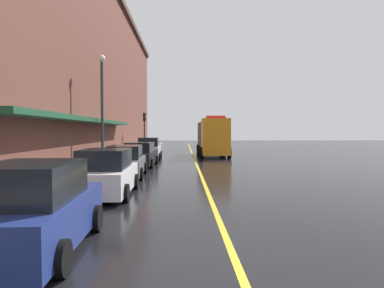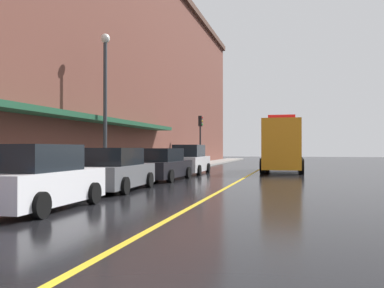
{
  "view_description": "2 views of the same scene",
  "coord_description": "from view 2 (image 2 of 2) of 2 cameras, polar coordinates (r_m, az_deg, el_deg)",
  "views": [
    {
      "loc": [
        -0.98,
        -6.09,
        2.44
      ],
      "look_at": [
        -0.27,
        21.3,
        1.39
      ],
      "focal_mm": 32.32,
      "sensor_mm": 36.0,
      "label": 1
    },
    {
      "loc": [
        2.93,
        -3.14,
        1.66
      ],
      "look_at": [
        -2.4,
        18.1,
        1.87
      ],
      "focal_mm": 39.71,
      "sensor_mm": 36.0,
      "label": 2
    }
  ],
  "objects": [
    {
      "name": "parking_meter_1",
      "position": [
        15.51,
        -18.2,
        -2.74
      ],
      "size": [
        0.14,
        0.18,
        1.33
      ],
      "color": "#4C4C51",
      "rests_on": "sidewalk_left"
    },
    {
      "name": "ground_plane",
      "position": [
        28.34,
        8.15,
        -3.91
      ],
      "size": [
        112.0,
        112.0,
        0.0
      ],
      "primitive_type": "plane",
      "color": "black"
    },
    {
      "name": "parked_car_2",
      "position": [
        16.88,
        -10.23,
        -3.51
      ],
      "size": [
        2.14,
        4.7,
        1.67
      ],
      "rotation": [
        0.0,
        0.0,
        1.61
      ],
      "color": "#595B60",
      "rests_on": "ground"
    },
    {
      "name": "traffic_light_near",
      "position": [
        36.69,
        1.14,
        1.78
      ],
      "size": [
        0.38,
        0.36,
        4.3
      ],
      "color": "#232326",
      "rests_on": "sidewalk_left"
    },
    {
      "name": "parked_car_3",
      "position": [
        22.06,
        -4.09,
        -2.85
      ],
      "size": [
        2.25,
        4.81,
        1.65
      ],
      "rotation": [
        0.0,
        0.0,
        1.54
      ],
      "color": "black",
      "rests_on": "ground"
    },
    {
      "name": "parked_car_1",
      "position": [
        12.18,
        -19.95,
        -4.47
      ],
      "size": [
        2.08,
        4.4,
        1.76
      ],
      "rotation": [
        0.0,
        0.0,
        1.58
      ],
      "color": "silver",
      "rests_on": "ground"
    },
    {
      "name": "parked_car_4",
      "position": [
        27.37,
        -0.29,
        -2.21
      ],
      "size": [
        2.06,
        4.72,
        1.88
      ],
      "rotation": [
        0.0,
        0.0,
        1.59
      ],
      "color": "silver",
      "rests_on": "ground"
    },
    {
      "name": "utility_truck",
      "position": [
        30.43,
        12.08,
        -0.3
      ],
      "size": [
        2.84,
        7.98,
        3.77
      ],
      "rotation": [
        0.0,
        0.0,
        -1.56
      ],
      "color": "orange",
      "rests_on": "ground"
    },
    {
      "name": "street_lamp_left",
      "position": [
        20.66,
        -11.59,
        7.07
      ],
      "size": [
        0.44,
        0.44,
        6.94
      ],
      "color": "#33383D",
      "rests_on": "sidewalk_left"
    },
    {
      "name": "lane_center_stripe",
      "position": [
        28.34,
        8.15,
        -3.9
      ],
      "size": [
        0.16,
        70.0,
        0.01
      ],
      "primitive_type": "cube",
      "color": "gold",
      "rests_on": "ground"
    },
    {
      "name": "sidewalk_left",
      "position": [
        29.63,
        -3.88,
        -3.62
      ],
      "size": [
        2.4,
        70.0,
        0.15
      ],
      "primitive_type": "cube",
      "color": "gray",
      "rests_on": "ground"
    },
    {
      "name": "brick_building_left",
      "position": [
        32.38,
        -17.16,
        10.78
      ],
      "size": [
        13.48,
        64.0,
        16.01
      ],
      "color": "brown",
      "rests_on": "ground"
    }
  ]
}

